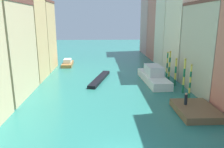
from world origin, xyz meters
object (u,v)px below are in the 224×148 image
at_px(mooring_pole_4, 167,65).
at_px(waterfront_dock, 196,110).
at_px(mooring_pole_0, 190,81).
at_px(motorboat_0, 68,63).
at_px(mooring_pole_2, 176,72).
at_px(mooring_pole_3, 169,66).
at_px(gondola_black, 100,79).
at_px(vaporetto_white, 153,76).
at_px(person_on_dock, 186,99).
at_px(mooring_pole_1, 184,76).

bearing_deg(mooring_pole_4, waterfront_dock, -94.53).
bearing_deg(waterfront_dock, mooring_pole_4, 85.47).
bearing_deg(mooring_pole_0, motorboat_0, 131.02).
distance_m(mooring_pole_2, motorboat_0, 25.71).
bearing_deg(mooring_pole_3, mooring_pole_0, -89.14).
bearing_deg(motorboat_0, mooring_pole_0, -48.98).
relative_size(mooring_pole_4, gondola_black, 0.46).
distance_m(waterfront_dock, mooring_pole_2, 10.85).
bearing_deg(gondola_black, vaporetto_white, -9.80).
bearing_deg(person_on_dock, waterfront_dock, -40.10).
bearing_deg(mooring_pole_1, waterfront_dock, -99.17).
xyz_separation_m(mooring_pole_4, gondola_black, (-12.13, -1.11, -2.18)).
xyz_separation_m(mooring_pole_1, motorboat_0, (-19.53, 20.16, -2.02)).
xyz_separation_m(person_on_dock, motorboat_0, (-17.45, 26.49, -0.88)).
height_order(waterfront_dock, mooring_pole_0, mooring_pole_0).
height_order(mooring_pole_4, motorboat_0, mooring_pole_4).
xyz_separation_m(waterfront_dock, motorboat_0, (-18.38, 27.27, 0.17)).
height_order(mooring_pole_3, vaporetto_white, mooring_pole_3).
relative_size(mooring_pole_3, motorboat_0, 0.83).
height_order(person_on_dock, mooring_pole_4, mooring_pole_4).
distance_m(mooring_pole_1, mooring_pole_3, 6.38).
relative_size(mooring_pole_2, vaporetto_white, 0.42).
relative_size(mooring_pole_0, mooring_pole_2, 1.04).
height_order(mooring_pole_4, gondola_black, mooring_pole_4).
height_order(mooring_pole_1, gondola_black, mooring_pole_1).
xyz_separation_m(waterfront_dock, mooring_pole_0, (1.14, 4.84, 2.00)).
relative_size(mooring_pole_1, gondola_black, 0.48).
xyz_separation_m(mooring_pole_0, mooring_pole_4, (0.09, 10.69, 0.05)).
height_order(mooring_pole_1, mooring_pole_3, mooring_pole_3).
relative_size(waterfront_dock, person_on_dock, 3.94).
distance_m(mooring_pole_2, mooring_pole_4, 4.91).
bearing_deg(waterfront_dock, mooring_pole_3, 85.73).
distance_m(mooring_pole_3, vaporetto_white, 3.34).
height_order(mooring_pole_0, mooring_pole_3, mooring_pole_3).
relative_size(mooring_pole_0, motorboat_0, 0.75).
bearing_deg(vaporetto_white, waterfront_dock, -81.84).
bearing_deg(mooring_pole_0, mooring_pole_4, 89.51).
bearing_deg(waterfront_dock, mooring_pole_2, 83.92).
relative_size(mooring_pole_3, gondola_black, 0.50).
relative_size(waterfront_dock, mooring_pole_4, 1.19).
distance_m(mooring_pole_0, motorboat_0, 29.79).
xyz_separation_m(person_on_dock, mooring_pole_2, (2.06, 9.84, 0.86)).
relative_size(waterfront_dock, gondola_black, 0.54).
xyz_separation_m(mooring_pole_4, vaporetto_white, (-3.07, -2.68, -1.41)).
distance_m(person_on_dock, mooring_pole_0, 4.65).
bearing_deg(mooring_pole_2, mooring_pole_0, -89.93).
relative_size(person_on_dock, mooring_pole_0, 0.31).
height_order(gondola_black, motorboat_0, motorboat_0).
distance_m(waterfront_dock, motorboat_0, 32.89).
bearing_deg(waterfront_dock, mooring_pole_0, 76.77).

